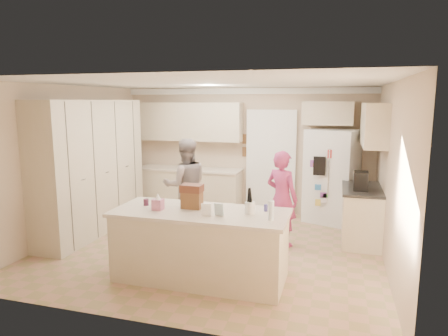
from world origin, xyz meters
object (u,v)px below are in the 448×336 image
(tissue_box, at_px, (158,204))
(dollhouse_body, at_px, (192,200))
(island_base, at_px, (201,246))
(coffee_maker, at_px, (361,181))
(teen_boy, at_px, (186,185))
(refrigerator, at_px, (332,176))
(teen_girl, at_px, (282,198))
(utensil_crock, at_px, (250,208))

(tissue_box, distance_m, dollhouse_body, 0.45)
(island_base, bearing_deg, coffee_maker, 42.83)
(coffee_maker, height_order, island_base, coffee_maker)
(coffee_maker, height_order, dollhouse_body, coffee_maker)
(teen_boy, bearing_deg, refrigerator, 178.59)
(teen_boy, distance_m, teen_girl, 1.77)
(utensil_crock, bearing_deg, coffee_maker, 52.88)
(dollhouse_body, bearing_deg, utensil_crock, -3.58)
(utensil_crock, bearing_deg, dollhouse_body, 176.42)
(dollhouse_body, distance_m, teen_girl, 1.78)
(coffee_maker, bearing_deg, dollhouse_body, -140.71)
(refrigerator, height_order, dollhouse_body, refrigerator)
(tissue_box, bearing_deg, dollhouse_body, 26.57)
(utensil_crock, distance_m, teen_girl, 1.54)
(utensil_crock, height_order, dollhouse_body, dollhouse_body)
(teen_boy, bearing_deg, utensil_crock, 102.83)
(coffee_maker, xyz_separation_m, tissue_box, (-2.60, -2.00, -0.07))
(coffee_maker, xyz_separation_m, island_base, (-2.05, -1.90, -0.63))
(teen_boy, xyz_separation_m, teen_girl, (1.75, -0.23, -0.06))
(tissue_box, distance_m, teen_girl, 2.18)
(utensil_crock, height_order, tissue_box, utensil_crock)
(coffee_maker, height_order, tissue_box, coffee_maker)
(utensil_crock, distance_m, tissue_box, 1.21)
(teen_boy, bearing_deg, coffee_maker, 152.98)
(tissue_box, xyz_separation_m, dollhouse_body, (0.40, 0.20, 0.04))
(refrigerator, distance_m, island_base, 3.51)
(island_base, xyz_separation_m, dollhouse_body, (-0.15, 0.10, 0.60))
(dollhouse_body, relative_size, teen_girl, 0.17)
(utensil_crock, relative_size, teen_girl, 0.10)
(refrigerator, bearing_deg, teen_girl, -96.05)
(island_base, height_order, utensil_crock, utensil_crock)
(refrigerator, height_order, tissue_box, refrigerator)
(teen_girl, bearing_deg, refrigerator, -89.86)
(dollhouse_body, distance_m, teen_boy, 1.87)
(refrigerator, distance_m, tissue_box, 3.85)
(refrigerator, relative_size, island_base, 0.82)
(island_base, distance_m, tissue_box, 0.79)
(island_base, relative_size, tissue_box, 15.71)
(refrigerator, xyz_separation_m, island_base, (-1.58, -3.10, -0.46))
(island_base, bearing_deg, dollhouse_body, 146.31)
(refrigerator, distance_m, teen_boy, 2.81)
(island_base, relative_size, dollhouse_body, 8.46)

